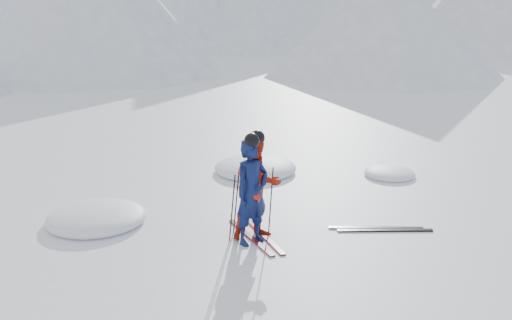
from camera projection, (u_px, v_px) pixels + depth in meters
name	position (u px, v px, depth m)	size (l,w,h in m)	color
ground	(351.00, 214.00, 10.43)	(160.00, 160.00, 0.00)	white
skier_blue	(252.00, 192.00, 8.94)	(0.65, 0.43, 1.79)	#0B1544
skier_red	(257.00, 188.00, 9.15)	(0.87, 0.68, 1.79)	red
pole_blue_left	(232.00, 208.00, 9.07)	(0.02, 0.02, 1.19)	black
pole_blue_right	(262.00, 203.00, 9.32)	(0.02, 0.02, 1.19)	black
pole_red_left	(236.00, 202.00, 9.37)	(0.02, 0.02, 1.19)	black
pole_red_right	(271.00, 200.00, 9.45)	(0.02, 0.02, 1.19)	black
ski_worn_left	(250.00, 237.00, 9.35)	(0.09, 1.70, 0.03)	black
ski_worn_right	(264.00, 235.00, 9.42)	(0.09, 1.70, 0.03)	black
ski_loose_a	(376.00, 228.00, 9.74)	(0.09, 1.70, 0.03)	black
ski_loose_b	(385.00, 230.00, 9.63)	(0.09, 1.70, 0.03)	black
snow_lumps	(220.00, 188.00, 11.94)	(8.23, 4.17, 0.44)	white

